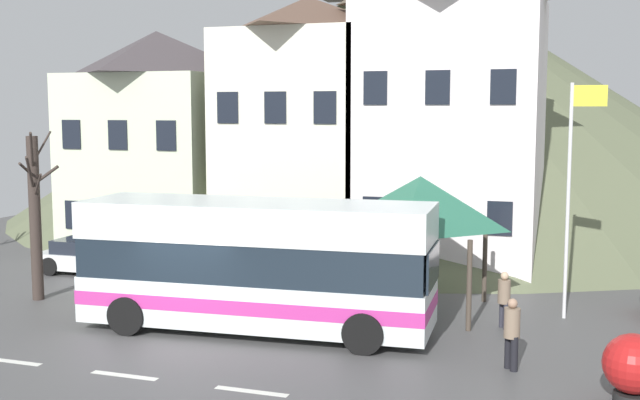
{
  "coord_description": "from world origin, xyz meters",
  "views": [
    {
      "loc": [
        9.3,
        -16.31,
        5.76
      ],
      "look_at": [
        2.06,
        5.07,
        3.13
      ],
      "focal_mm": 44.05,
      "sensor_mm": 36.0,
      "label": 1
    }
  ],
  "objects_px": {
    "parked_car_01": "(97,256)",
    "bare_tree_01": "(35,215)",
    "bus_shelter": "(420,203)",
    "pedestrian_01": "(504,295)",
    "transit_bus": "(257,266)",
    "harbour_buoy": "(633,366)",
    "pedestrian_00": "(512,331)",
    "townhouse_00": "(159,142)",
    "hilltop_castle": "(403,77)",
    "townhouse_02": "(452,107)",
    "public_bench": "(389,279)",
    "townhouse_01": "(308,129)",
    "flagpole": "(572,182)"
  },
  "relations": [
    {
      "from": "pedestrian_00",
      "to": "pedestrian_01",
      "type": "distance_m",
      "value": 3.36
    },
    {
      "from": "pedestrian_00",
      "to": "public_bench",
      "type": "xyz_separation_m",
      "value": [
        -4.28,
        6.15,
        -0.41
      ]
    },
    {
      "from": "bare_tree_01",
      "to": "townhouse_01",
      "type": "bearing_deg",
      "value": 59.98
    },
    {
      "from": "transit_bus",
      "to": "bus_shelter",
      "type": "relative_size",
      "value": 2.39
    },
    {
      "from": "pedestrian_00",
      "to": "public_bench",
      "type": "height_order",
      "value": "pedestrian_00"
    },
    {
      "from": "bare_tree_01",
      "to": "townhouse_00",
      "type": "bearing_deg",
      "value": 95.99
    },
    {
      "from": "townhouse_02",
      "to": "transit_bus",
      "type": "relative_size",
      "value": 1.26
    },
    {
      "from": "townhouse_00",
      "to": "townhouse_01",
      "type": "relative_size",
      "value": 0.89
    },
    {
      "from": "townhouse_02",
      "to": "public_bench",
      "type": "bearing_deg",
      "value": -103.26
    },
    {
      "from": "transit_bus",
      "to": "pedestrian_01",
      "type": "bearing_deg",
      "value": 16.72
    },
    {
      "from": "townhouse_00",
      "to": "townhouse_02",
      "type": "xyz_separation_m",
      "value": [
        11.94,
        -0.06,
        1.39
      ]
    },
    {
      "from": "hilltop_castle",
      "to": "townhouse_01",
      "type": "bearing_deg",
      "value": -90.21
    },
    {
      "from": "pedestrian_00",
      "to": "transit_bus",
      "type": "bearing_deg",
      "value": 170.83
    },
    {
      "from": "pedestrian_01",
      "to": "flagpole",
      "type": "height_order",
      "value": "flagpole"
    },
    {
      "from": "townhouse_00",
      "to": "bare_tree_01",
      "type": "distance_m",
      "value": 9.13
    },
    {
      "from": "townhouse_00",
      "to": "harbour_buoy",
      "type": "distance_m",
      "value": 21.74
    },
    {
      "from": "bus_shelter",
      "to": "harbour_buoy",
      "type": "distance_m",
      "value": 8.31
    },
    {
      "from": "hilltop_castle",
      "to": "parked_car_01",
      "type": "height_order",
      "value": "hilltop_castle"
    },
    {
      "from": "pedestrian_00",
      "to": "harbour_buoy",
      "type": "relative_size",
      "value": 1.13
    },
    {
      "from": "bus_shelter",
      "to": "bare_tree_01",
      "type": "bearing_deg",
      "value": -167.68
    },
    {
      "from": "hilltop_castle",
      "to": "public_bench",
      "type": "bearing_deg",
      "value": -78.21
    },
    {
      "from": "bus_shelter",
      "to": "harbour_buoy",
      "type": "xyz_separation_m",
      "value": [
        5.41,
        -5.86,
        -2.33
      ]
    },
    {
      "from": "parked_car_01",
      "to": "pedestrian_00",
      "type": "xyz_separation_m",
      "value": [
        14.8,
        -5.95,
        0.28
      ]
    },
    {
      "from": "townhouse_02",
      "to": "harbour_buoy",
      "type": "distance_m",
      "value": 14.38
    },
    {
      "from": "townhouse_00",
      "to": "flagpole",
      "type": "height_order",
      "value": "townhouse_00"
    },
    {
      "from": "hilltop_castle",
      "to": "pedestrian_00",
      "type": "bearing_deg",
      "value": -72.36
    },
    {
      "from": "townhouse_01",
      "to": "bus_shelter",
      "type": "xyz_separation_m",
      "value": [
        5.81,
        -6.88,
        -1.88
      ]
    },
    {
      "from": "transit_bus",
      "to": "harbour_buoy",
      "type": "xyz_separation_m",
      "value": [
        8.99,
        -2.46,
        -0.92
      ]
    },
    {
      "from": "parked_car_01",
      "to": "bare_tree_01",
      "type": "relative_size",
      "value": 0.81
    },
    {
      "from": "townhouse_00",
      "to": "parked_car_01",
      "type": "relative_size",
      "value": 2.13
    },
    {
      "from": "hilltop_castle",
      "to": "transit_bus",
      "type": "height_order",
      "value": "hilltop_castle"
    },
    {
      "from": "pedestrian_01",
      "to": "public_bench",
      "type": "height_order",
      "value": "pedestrian_01"
    },
    {
      "from": "townhouse_01",
      "to": "pedestrian_00",
      "type": "distance_m",
      "value": 14.92
    },
    {
      "from": "public_bench",
      "to": "bare_tree_01",
      "type": "relative_size",
      "value": 0.32
    },
    {
      "from": "bus_shelter",
      "to": "pedestrian_00",
      "type": "distance_m",
      "value": 5.81
    },
    {
      "from": "townhouse_02",
      "to": "hilltop_castle",
      "type": "relative_size",
      "value": 0.27
    },
    {
      "from": "transit_bus",
      "to": "parked_car_01",
      "type": "height_order",
      "value": "transit_bus"
    },
    {
      "from": "public_bench",
      "to": "bare_tree_01",
      "type": "height_order",
      "value": "bare_tree_01"
    },
    {
      "from": "transit_bus",
      "to": "bus_shelter",
      "type": "height_order",
      "value": "bus_shelter"
    },
    {
      "from": "townhouse_01",
      "to": "transit_bus",
      "type": "relative_size",
      "value": 1.08
    },
    {
      "from": "transit_bus",
      "to": "harbour_buoy",
      "type": "distance_m",
      "value": 9.36
    },
    {
      "from": "bus_shelter",
      "to": "bare_tree_01",
      "type": "distance_m",
      "value": 11.48
    },
    {
      "from": "hilltop_castle",
      "to": "parked_car_01",
      "type": "relative_size",
      "value": 10.46
    },
    {
      "from": "townhouse_00",
      "to": "pedestrian_00",
      "type": "relative_size",
      "value": 5.49
    },
    {
      "from": "townhouse_00",
      "to": "transit_bus",
      "type": "distance_m",
      "value": 13.32
    },
    {
      "from": "townhouse_01",
      "to": "pedestrian_00",
      "type": "xyz_separation_m",
      "value": [
        8.8,
        -11.33,
        -4.11
      ]
    },
    {
      "from": "townhouse_00",
      "to": "pedestrian_01",
      "type": "distance_m",
      "value": 16.85
    },
    {
      "from": "parked_car_01",
      "to": "flagpole",
      "type": "height_order",
      "value": "flagpole"
    },
    {
      "from": "townhouse_01",
      "to": "bus_shelter",
      "type": "bearing_deg",
      "value": -49.79
    },
    {
      "from": "bus_shelter",
      "to": "pedestrian_01",
      "type": "relative_size",
      "value": 2.56
    }
  ]
}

